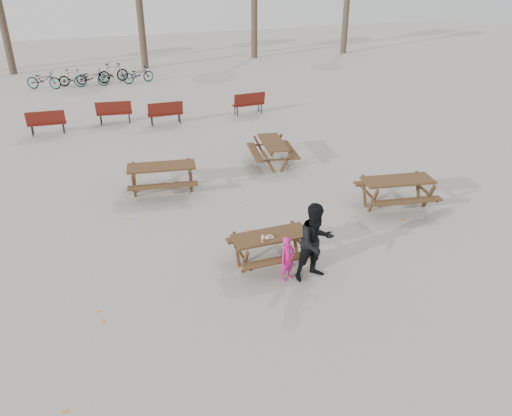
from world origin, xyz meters
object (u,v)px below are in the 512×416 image
object	(u,v)px
soda_bottle	(263,239)
picnic_table_east	(396,193)
food_tray	(269,237)
child	(287,259)
picnic_table_north	(163,179)
picnic_table_far	(273,153)
main_picnic_table	(271,242)
adult	(316,242)

from	to	relation	value
soda_bottle	picnic_table_east	xyz separation A→B (m)	(4.83, 1.75, -0.41)
food_tray	child	world-z (taller)	child
child	picnic_table_east	size ratio (longest dim) A/B	0.53
picnic_table_north	food_tray	bearing A→B (deg)	-63.73
food_tray	soda_bottle	world-z (taller)	soda_bottle
food_tray	picnic_table_far	size ratio (longest dim) A/B	0.10
child	picnic_table_far	xyz separation A→B (m)	(2.36, 6.67, -0.13)
main_picnic_table	food_tray	bearing A→B (deg)	-127.05
food_tray	child	size ratio (longest dim) A/B	0.17
child	picnic_table_east	distance (m)	4.98
child	picnic_table_far	distance (m)	7.08
main_picnic_table	adult	bearing A→B (deg)	-51.17
soda_bottle	picnic_table_far	xyz separation A→B (m)	(2.76, 6.15, -0.44)
food_tray	picnic_table_north	xyz separation A→B (m)	(-1.53, 5.02, -0.35)
food_tray	picnic_table_far	bearing A→B (deg)	67.13
picnic_table_east	child	bearing A→B (deg)	-143.04
main_picnic_table	soda_bottle	xyz separation A→B (m)	(-0.30, -0.23, 0.26)
soda_bottle	adult	size ratio (longest dim) A/B	0.09
food_tray	picnic_table_north	distance (m)	5.26
main_picnic_table	picnic_table_far	world-z (taller)	picnic_table_far
adult	picnic_table_east	bearing A→B (deg)	25.87
food_tray	adult	size ratio (longest dim) A/B	0.10
picnic_table_north	soda_bottle	bearing A→B (deg)	-66.21
main_picnic_table	picnic_table_east	size ratio (longest dim) A/B	0.89
picnic_table_east	picnic_table_north	world-z (taller)	picnic_table_north
adult	picnic_table_far	world-z (taller)	adult
child	adult	size ratio (longest dim) A/B	0.58
soda_bottle	picnic_table_far	world-z (taller)	soda_bottle
picnic_table_east	picnic_table_far	bearing A→B (deg)	125.08
main_picnic_table	food_tray	world-z (taller)	food_tray
picnic_table_east	main_picnic_table	bearing A→B (deg)	-151.57
soda_bottle	picnic_table_north	distance (m)	5.31
food_tray	adult	xyz separation A→B (m)	(0.80, -0.76, 0.13)
child	picnic_table_north	xyz separation A→B (m)	(-1.71, 5.65, -0.10)
adult	picnic_table_north	size ratio (longest dim) A/B	0.90
child	adult	distance (m)	0.74
soda_bottle	picnic_table_north	bearing A→B (deg)	104.46
adult	picnic_table_far	bearing A→B (deg)	69.33
main_picnic_table	picnic_table_north	bearing A→B (deg)	108.29
food_tray	picnic_table_far	xyz separation A→B (m)	(2.55, 6.04, -0.39)
food_tray	child	bearing A→B (deg)	-73.64
main_picnic_table	soda_bottle	world-z (taller)	soda_bottle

